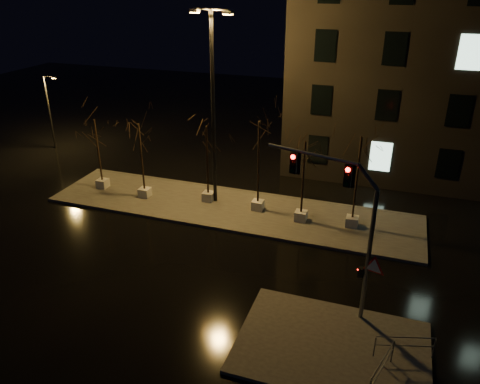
% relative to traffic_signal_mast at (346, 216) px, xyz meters
% --- Properties ---
extents(ground, '(90.00, 90.00, 0.00)m').
position_rel_traffic_signal_mast_xyz_m(ground, '(-7.32, 1.21, -4.40)').
color(ground, black).
rests_on(ground, ground).
extents(median, '(22.00, 5.00, 0.15)m').
position_rel_traffic_signal_mast_xyz_m(median, '(-7.32, 7.21, -4.32)').
color(median, '#46443F').
rests_on(median, ground).
extents(sidewalk_corner, '(7.00, 5.00, 0.15)m').
position_rel_traffic_signal_mast_xyz_m(sidewalk_corner, '(0.18, -2.29, -4.32)').
color(sidewalk_corner, '#46443F').
rests_on(sidewalk_corner, ground).
extents(tree_0, '(1.80, 1.80, 4.65)m').
position_rel_traffic_signal_mast_xyz_m(tree_0, '(-16.11, 7.23, -0.72)').
color(tree_0, silver).
rests_on(tree_0, median).
extents(tree_1, '(1.80, 1.80, 4.81)m').
position_rel_traffic_signal_mast_xyz_m(tree_1, '(-12.84, 6.89, -0.60)').
color(tree_1, silver).
rests_on(tree_1, median).
extents(tree_2, '(1.80, 1.80, 4.85)m').
position_rel_traffic_signal_mast_xyz_m(tree_2, '(-8.89, 7.64, -0.57)').
color(tree_2, silver).
rests_on(tree_2, median).
extents(tree_3, '(1.80, 1.80, 5.49)m').
position_rel_traffic_signal_mast_xyz_m(tree_3, '(-5.70, 7.48, -0.08)').
color(tree_3, silver).
rests_on(tree_3, median).
extents(tree_4, '(1.80, 1.80, 4.79)m').
position_rel_traffic_signal_mast_xyz_m(tree_4, '(-3.02, 6.97, -0.61)').
color(tree_4, silver).
rests_on(tree_4, median).
extents(tree_5, '(1.80, 1.80, 5.27)m').
position_rel_traffic_signal_mast_xyz_m(tree_5, '(-0.23, 7.23, -0.25)').
color(tree_5, silver).
rests_on(tree_5, median).
extents(traffic_signal_mast, '(5.10, 1.60, 6.47)m').
position_rel_traffic_signal_mast_xyz_m(traffic_signal_mast, '(0.00, 0.00, 0.00)').
color(traffic_signal_mast, slate).
rests_on(traffic_signal_mast, sidewalk_corner).
extents(streetlight_main, '(2.70, 1.09, 10.98)m').
position_rel_traffic_signal_mast_xyz_m(streetlight_main, '(-8.47, 7.74, 2.09)').
color(streetlight_main, black).
rests_on(streetlight_main, median).
extents(streetlight_far, '(1.13, 0.27, 5.76)m').
position_rel_traffic_signal_mast_xyz_m(streetlight_far, '(-24.36, 12.95, -1.23)').
color(streetlight_far, black).
rests_on(streetlight_far, ground).
extents(guard_rail_a, '(2.05, 0.64, 0.92)m').
position_rel_traffic_signal_mast_xyz_m(guard_rail_a, '(2.68, -2.04, -3.65)').
color(guard_rail_a, slate).
rests_on(guard_rail_a, sidewalk_corner).
extents(guard_rail_b, '(0.67, 2.10, 1.04)m').
position_rel_traffic_signal_mast_xyz_m(guard_rail_b, '(1.98, -3.44, -3.58)').
color(guard_rail_b, slate).
rests_on(guard_rail_b, sidewalk_corner).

